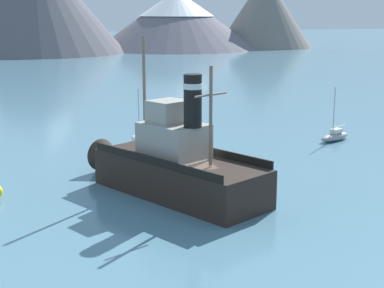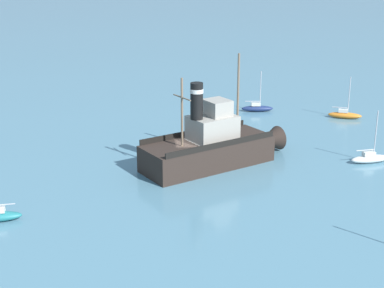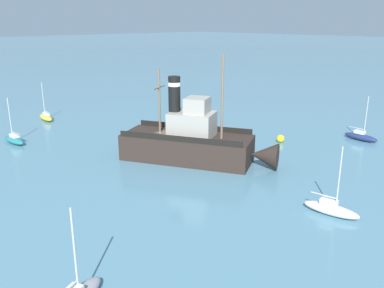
# 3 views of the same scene
# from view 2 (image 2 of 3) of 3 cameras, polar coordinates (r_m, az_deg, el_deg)

# --- Properties ---
(ground_plane) EXTENTS (600.00, 600.00, 0.00)m
(ground_plane) POSITION_cam_2_polar(r_m,az_deg,el_deg) (52.59, -0.21, -2.35)
(ground_plane) COLOR teal
(old_tugboat) EXTENTS (9.67, 14.32, 9.90)m
(old_tugboat) POSITION_cam_2_polar(r_m,az_deg,el_deg) (52.84, 2.07, -0.15)
(old_tugboat) COLOR #2D231E
(old_tugboat) RESTS_ON ground
(sailboat_navy) EXTENTS (1.42, 3.88, 4.90)m
(sailboat_navy) POSITION_cam_2_polar(r_m,az_deg,el_deg) (71.51, 6.34, 3.50)
(sailboat_navy) COLOR navy
(sailboat_navy) RESTS_ON ground
(sailboat_orange) EXTENTS (2.41, 3.94, 4.90)m
(sailboat_orange) POSITION_cam_2_polar(r_m,az_deg,el_deg) (70.37, 14.59, 2.77)
(sailboat_orange) COLOR orange
(sailboat_orange) RESTS_ON ground
(sailboat_white) EXTENTS (1.60, 3.91, 4.90)m
(sailboat_white) POSITION_cam_2_polar(r_m,az_deg,el_deg) (56.24, 16.90, -1.32)
(sailboat_white) COLOR white
(sailboat_white) RESTS_ON ground
(mooring_buoy) EXTENTS (0.84, 0.84, 0.84)m
(mooring_buoy) POSITION_cam_2_polar(r_m,az_deg,el_deg) (63.83, 2.74, 1.78)
(mooring_buoy) COLOR yellow
(mooring_buoy) RESTS_ON ground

